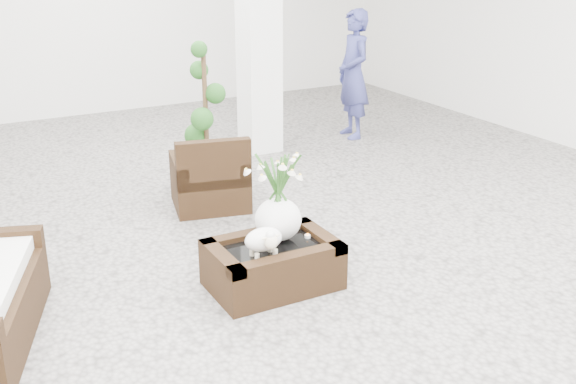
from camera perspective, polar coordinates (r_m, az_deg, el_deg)
name	(u,v)px	position (r m, az deg, el deg)	size (l,w,h in m)	color
ground	(282,262)	(5.50, -0.50, -5.74)	(11.00, 11.00, 0.00)	gray
coffee_table	(273,267)	(5.09, -1.26, -6.08)	(0.90, 0.60, 0.31)	#301D0E
sheep_figurine	(264,242)	(4.84, -2.00, -4.07)	(0.28, 0.23, 0.21)	white
planter_narcissus	(278,188)	(4.99, -0.81, 0.35)	(0.44, 0.44, 0.80)	white
tealight	(307,236)	(5.16, 1.59, -3.58)	(0.04, 0.04, 0.03)	white
armchair	(209,170)	(6.53, -6.41, 1.81)	(0.67, 0.64, 0.71)	#301D0E
topiary	(206,117)	(6.96, -6.69, 6.07)	(0.38, 0.38, 1.43)	#1C4817
shopper	(353,74)	(8.73, 5.34, 9.50)	(0.57, 0.38, 1.57)	navy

